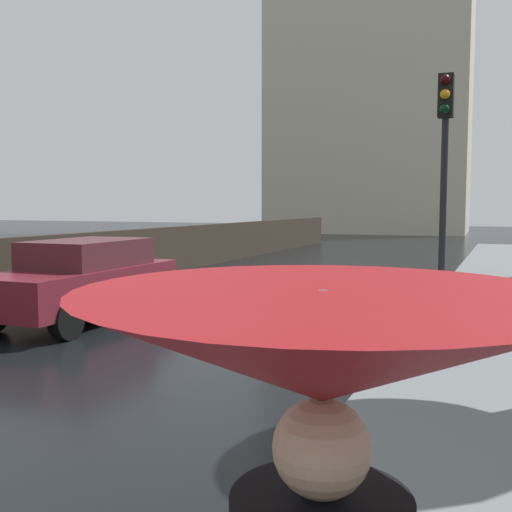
{
  "coord_description": "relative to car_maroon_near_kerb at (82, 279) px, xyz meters",
  "views": [
    {
      "loc": [
        5.45,
        -2.23,
        2.11
      ],
      "look_at": [
        1.33,
        7.55,
        1.2
      ],
      "focal_mm": 42.29,
      "sensor_mm": 36.0,
      "label": 1
    }
  ],
  "objects": [
    {
      "name": "pedestrian_with_umbrella_near",
      "position": [
        6.76,
        -7.58,
        0.78
      ],
      "size": [
        1.02,
        1.02,
        1.8
      ],
      "rotation": [
        0.0,
        0.0,
        3.31
      ],
      "color": "black",
      "rests_on": "sidewalk_strip"
    },
    {
      "name": "distant_tower",
      "position": [
        -2.9,
        37.69,
        15.93
      ],
      "size": [
        14.6,
        10.1,
        33.41
      ],
      "color": "beige",
      "rests_on": "ground"
    },
    {
      "name": "car_maroon_near_kerb",
      "position": [
        0.0,
        0.0,
        0.0
      ],
      "size": [
        1.81,
        4.05,
        1.47
      ],
      "rotation": [
        0.0,
        0.0,
        3.16
      ],
      "color": "maroon",
      "rests_on": "ground"
    },
    {
      "name": "traffic_light",
      "position": [
        6.0,
        2.47,
        2.32
      ],
      "size": [
        0.26,
        0.39,
        4.25
      ],
      "color": "black",
      "rests_on": "sidewalk_strip"
    }
  ]
}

